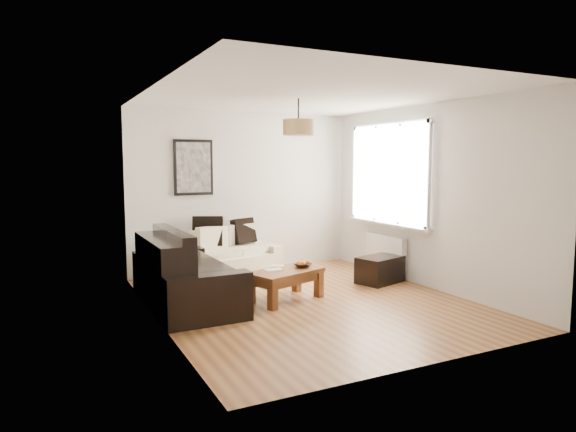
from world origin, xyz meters
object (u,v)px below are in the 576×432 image
coffee_table (285,285)px  ottoman (380,270)px  loveseat_cream (231,253)px  sofa_leather (186,271)px

coffee_table → ottoman: (1.68, 0.24, -0.00)m
loveseat_cream → coffee_table: (0.16, -1.57, -0.17)m
sofa_leather → ottoman: sofa_leather is taller
sofa_leather → loveseat_cream: bearing=-41.4°
loveseat_cream → ottoman: bearing=-50.6°
loveseat_cream → ottoman: loveseat_cream is taller
loveseat_cream → ottoman: size_ratio=2.18×
loveseat_cream → coffee_table: size_ratio=1.52×
ottoman → loveseat_cream: bearing=144.1°
loveseat_cream → sofa_leather: size_ratio=0.74×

